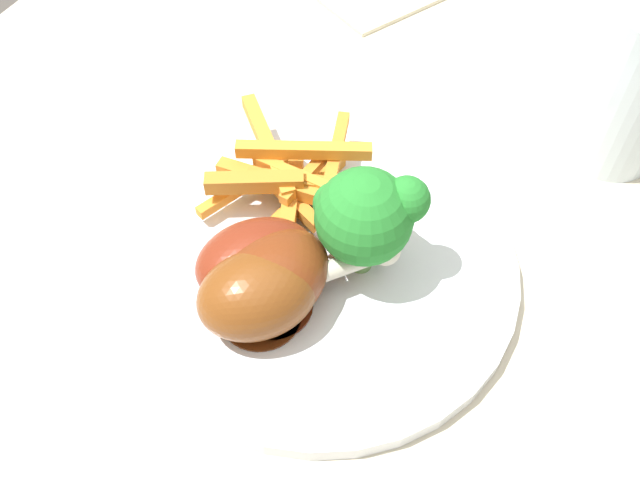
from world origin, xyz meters
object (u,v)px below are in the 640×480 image
at_px(chicken_drumstick_near, 274,279).
at_px(chicken_drumstick_extra, 264,258).
at_px(dinner_plate, 320,265).
at_px(broccoli_floret_front, 366,214).
at_px(carrot_fries_pile, 292,182).
at_px(chicken_drumstick_far, 266,291).
at_px(water_glass, 634,87).
at_px(dining_table, 270,323).

relative_size(chicken_drumstick_near, chicken_drumstick_extra, 1.22).
bearing_deg(dinner_plate, broccoli_floret_front, -69.93).
xyz_separation_m(broccoli_floret_front, carrot_fries_pile, (0.03, 0.06, -0.03)).
distance_m(chicken_drumstick_near, chicken_drumstick_far, 0.01).
xyz_separation_m(dinner_plate, chicken_drumstick_far, (-0.05, 0.01, 0.03)).
height_order(chicken_drumstick_far, water_glass, water_glass).
height_order(chicken_drumstick_far, chicken_drumstick_extra, chicken_drumstick_far).
distance_m(dinner_plate, chicken_drumstick_extra, 0.05).
height_order(chicken_drumstick_extra, water_glass, water_glass).
distance_m(dining_table, water_glass, 0.33).
height_order(dinner_plate, carrot_fries_pile, carrot_fries_pile).
distance_m(chicken_drumstick_far, water_glass, 0.29).
distance_m(broccoli_floret_front, chicken_drumstick_far, 0.07).
bearing_deg(water_glass, carrot_fries_pile, 129.89).
distance_m(chicken_drumstick_near, water_glass, 0.28).
relative_size(chicken_drumstick_near, water_glass, 1.19).
xyz_separation_m(chicken_drumstick_near, water_glass, (0.23, -0.16, 0.03)).
height_order(dining_table, carrot_fries_pile, carrot_fries_pile).
xyz_separation_m(dinner_plate, carrot_fries_pile, (0.04, 0.04, 0.03)).
bearing_deg(chicken_drumstick_far, water_glass, -33.42).
bearing_deg(chicken_drumstick_near, chicken_drumstick_far, 176.90).
xyz_separation_m(broccoli_floret_front, chicken_drumstick_near, (-0.05, 0.04, -0.02)).
height_order(dining_table, chicken_drumstick_extra, chicken_drumstick_extra).
relative_size(chicken_drumstick_near, chicken_drumstick_far, 1.22).
height_order(carrot_fries_pile, chicken_drumstick_extra, chicken_drumstick_extra).
height_order(carrot_fries_pile, chicken_drumstick_far, chicken_drumstick_far).
bearing_deg(dinner_plate, chicken_drumstick_near, 164.84).
distance_m(dining_table, broccoli_floret_front, 0.21).
height_order(dining_table, broccoli_floret_front, broccoli_floret_front).
bearing_deg(dining_table, carrot_fries_pile, -47.39).
bearing_deg(chicken_drumstick_extra, broccoli_floret_front, -53.92).
bearing_deg(dining_table, water_glass, -49.85).
xyz_separation_m(dining_table, water_glass, (0.17, -0.21, 0.20)).
bearing_deg(dining_table, broccoli_floret_front, -97.27).
height_order(dinner_plate, broccoli_floret_front, broccoli_floret_front).
distance_m(carrot_fries_pile, chicken_drumstick_far, 0.09).
xyz_separation_m(chicken_drumstick_near, chicken_drumstick_extra, (0.01, 0.01, -0.00)).
distance_m(dining_table, chicken_drumstick_near, 0.19).
height_order(dining_table, dinner_plate, dinner_plate).
xyz_separation_m(dinner_plate, broccoli_floret_front, (0.01, -0.03, 0.05)).
relative_size(broccoli_floret_front, chicken_drumstick_far, 0.66).
height_order(broccoli_floret_front, carrot_fries_pile, broccoli_floret_front).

